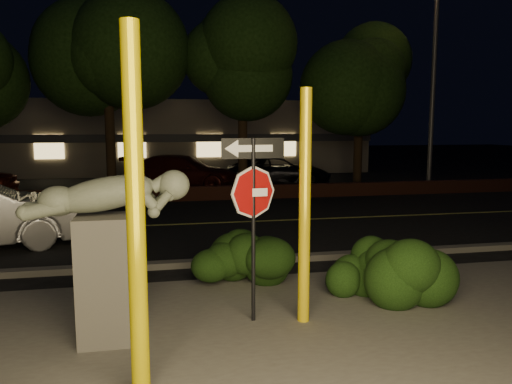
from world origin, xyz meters
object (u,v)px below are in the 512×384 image
parked_car_dark (279,171)px  signpost (253,193)px  yellow_pole_left (136,218)px  streetlight (431,54)px  sculpture (106,238)px  yellow_pole_right (305,208)px  parked_car_darkred (182,172)px

parked_car_dark → signpost: bearing=173.3°
yellow_pole_left → streetlight: (10.98, 13.61, 3.65)m
signpost → sculpture: 1.96m
yellow_pole_left → streetlight: 17.86m
yellow_pole_left → yellow_pole_right: bearing=35.7°
signpost → yellow_pole_left: bearing=-135.3°
parked_car_darkred → parked_car_dark: 4.30m
yellow_pole_left → parked_car_darkred: size_ratio=0.74×
yellow_pole_right → signpost: bearing=167.9°
yellow_pole_right → parked_car_darkred: 14.92m
sculpture → yellow_pole_right: bearing=2.7°
sculpture → yellow_pole_left: bearing=-73.4°
yellow_pole_right → signpost: 0.71m
yellow_pole_right → sculpture: size_ratio=1.48×
sculpture → parked_car_dark: 16.41m
streetlight → parked_car_darkred: 11.13m
streetlight → sculpture: bearing=-156.4°
yellow_pole_left → sculpture: 1.56m
parked_car_dark → yellow_pole_left: bearing=170.1°
yellow_pole_left → yellow_pole_right: 2.63m
yellow_pole_left → streetlight: size_ratio=0.39×
yellow_pole_right → parked_car_darkred: size_ratio=0.65×
yellow_pole_left → parked_car_dark: bearing=71.4°
sculpture → streetlight: 17.20m
signpost → streetlight: 15.70m
yellow_pole_right → yellow_pole_left: bearing=-144.3°
sculpture → signpost: bearing=7.9°
yellow_pole_right → parked_car_dark: bearing=77.1°
yellow_pole_left → parked_car_darkred: 16.49m
parked_car_darkred → streetlight: bearing=-86.5°
yellow_pole_right → sculpture: 2.56m
streetlight → parked_car_dark: (-5.38, 3.06, -4.82)m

